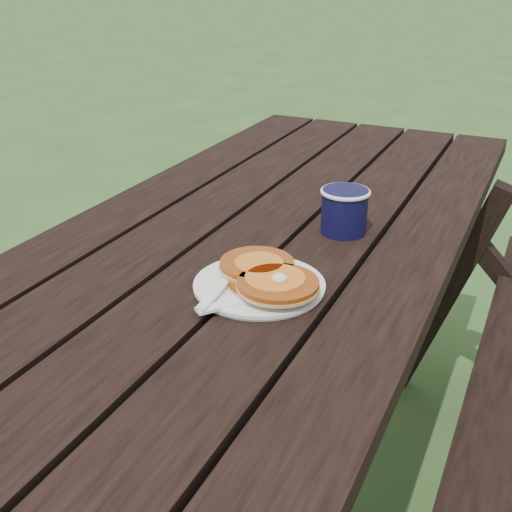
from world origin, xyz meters
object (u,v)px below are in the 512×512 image
at_px(pancake_stack, 268,276).
at_px(coffee_cup, 345,208).
at_px(picnic_table, 263,380).
at_px(plate, 259,286).

height_order(pancake_stack, coffee_cup, coffee_cup).
height_order(picnic_table, coffee_cup, coffee_cup).
height_order(plate, pancake_stack, pancake_stack).
distance_m(picnic_table, coffee_cup, 0.46).
bearing_deg(picnic_table, pancake_stack, -64.01).
distance_m(picnic_table, pancake_stack, 0.49).
height_order(plate, coffee_cup, coffee_cup).
bearing_deg(plate, coffee_cup, 80.03).
xyz_separation_m(picnic_table, coffee_cup, (0.16, 0.03, 0.43)).
distance_m(plate, coffee_cup, 0.29).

